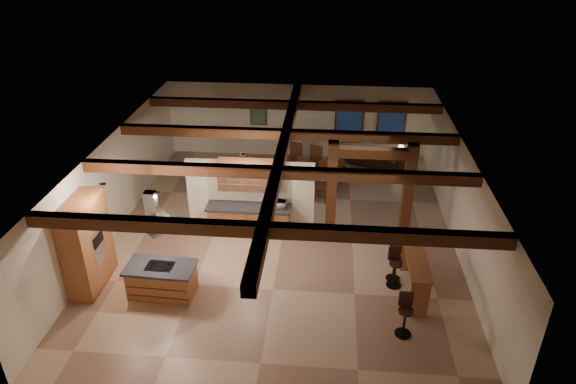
{
  "coord_description": "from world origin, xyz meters",
  "views": [
    {
      "loc": [
        1.27,
        -12.81,
        8.37
      ],
      "look_at": [
        0.12,
        0.5,
        1.25
      ],
      "focal_mm": 32.0,
      "sensor_mm": 36.0,
      "label": 1
    }
  ],
  "objects_px": {
    "dining_table": "(310,177)",
    "bar_counter": "(415,269)",
    "kitchen_island": "(162,279)",
    "sofa": "(373,158)"
  },
  "relations": [
    {
      "from": "dining_table",
      "to": "sofa",
      "type": "relative_size",
      "value": 0.99
    },
    {
      "from": "sofa",
      "to": "bar_counter",
      "type": "relative_size",
      "value": 0.99
    },
    {
      "from": "dining_table",
      "to": "bar_counter",
      "type": "height_order",
      "value": "bar_counter"
    },
    {
      "from": "dining_table",
      "to": "sofa",
      "type": "xyz_separation_m",
      "value": [
        2.33,
        2.01,
        -0.06
      ]
    },
    {
      "from": "bar_counter",
      "to": "sofa",
      "type": "bearing_deg",
      "value": 94.22
    },
    {
      "from": "sofa",
      "to": "bar_counter",
      "type": "bearing_deg",
      "value": 116.8
    },
    {
      "from": "kitchen_island",
      "to": "dining_table",
      "type": "relative_size",
      "value": 0.89
    },
    {
      "from": "dining_table",
      "to": "bar_counter",
      "type": "xyz_separation_m",
      "value": [
        2.89,
        -5.63,
        0.36
      ]
    },
    {
      "from": "kitchen_island",
      "to": "sofa",
      "type": "height_order",
      "value": "kitchen_island"
    },
    {
      "from": "kitchen_island",
      "to": "sofa",
      "type": "xyz_separation_m",
      "value": [
        5.72,
        8.24,
        -0.14
      ]
    }
  ]
}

